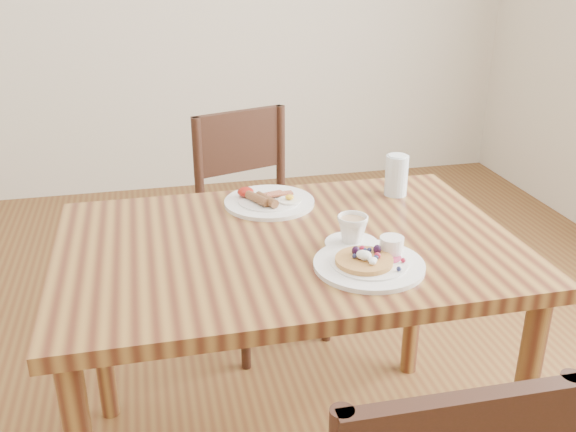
{
  "coord_description": "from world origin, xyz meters",
  "views": [
    {
      "loc": [
        -0.34,
        -1.49,
        1.48
      ],
      "look_at": [
        0.0,
        0.0,
        0.82
      ],
      "focal_mm": 40.0,
      "sensor_mm": 36.0,
      "label": 1
    }
  ],
  "objects_px": {
    "pancake_plate": "(370,261)",
    "dining_table": "(288,273)",
    "chair_far": "(257,216)",
    "teacup_saucer": "(352,233)",
    "breakfast_plate": "(268,201)",
    "water_glass": "(396,175)"
  },
  "relations": [
    {
      "from": "dining_table",
      "to": "water_glass",
      "type": "xyz_separation_m",
      "value": [
        0.4,
        0.25,
        0.16
      ]
    },
    {
      "from": "water_glass",
      "to": "pancake_plate",
      "type": "bearing_deg",
      "value": -118.64
    },
    {
      "from": "chair_far",
      "to": "water_glass",
      "type": "relative_size",
      "value": 7.01
    },
    {
      "from": "dining_table",
      "to": "pancake_plate",
      "type": "bearing_deg",
      "value": -49.37
    },
    {
      "from": "chair_far",
      "to": "water_glass",
      "type": "bearing_deg",
      "value": 106.34
    },
    {
      "from": "chair_far",
      "to": "pancake_plate",
      "type": "height_order",
      "value": "chair_far"
    },
    {
      "from": "teacup_saucer",
      "to": "dining_table",
      "type": "bearing_deg",
      "value": 157.09
    },
    {
      "from": "pancake_plate",
      "to": "dining_table",
      "type": "bearing_deg",
      "value": 130.63
    },
    {
      "from": "breakfast_plate",
      "to": "teacup_saucer",
      "type": "height_order",
      "value": "teacup_saucer"
    },
    {
      "from": "dining_table",
      "to": "chair_far",
      "type": "xyz_separation_m",
      "value": [
        0.05,
        0.77,
        -0.16
      ]
    },
    {
      "from": "pancake_plate",
      "to": "water_glass",
      "type": "xyz_separation_m",
      "value": [
        0.24,
        0.44,
        0.05
      ]
    },
    {
      "from": "chair_far",
      "to": "dining_table",
      "type": "bearing_deg",
      "value": 68.48
    },
    {
      "from": "breakfast_plate",
      "to": "water_glass",
      "type": "bearing_deg",
      "value": -1.37
    },
    {
      "from": "dining_table",
      "to": "pancake_plate",
      "type": "xyz_separation_m",
      "value": [
        0.16,
        -0.19,
        0.11
      ]
    },
    {
      "from": "chair_far",
      "to": "teacup_saucer",
      "type": "relative_size",
      "value": 6.29
    },
    {
      "from": "dining_table",
      "to": "chair_far",
      "type": "bearing_deg",
      "value": 86.06
    },
    {
      "from": "breakfast_plate",
      "to": "water_glass",
      "type": "relative_size",
      "value": 2.15
    },
    {
      "from": "dining_table",
      "to": "teacup_saucer",
      "type": "xyz_separation_m",
      "value": [
        0.15,
        -0.07,
        0.13
      ]
    },
    {
      "from": "breakfast_plate",
      "to": "water_glass",
      "type": "height_order",
      "value": "water_glass"
    },
    {
      "from": "pancake_plate",
      "to": "water_glass",
      "type": "distance_m",
      "value": 0.5
    },
    {
      "from": "dining_table",
      "to": "pancake_plate",
      "type": "height_order",
      "value": "pancake_plate"
    },
    {
      "from": "dining_table",
      "to": "chair_far",
      "type": "distance_m",
      "value": 0.78
    }
  ]
}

